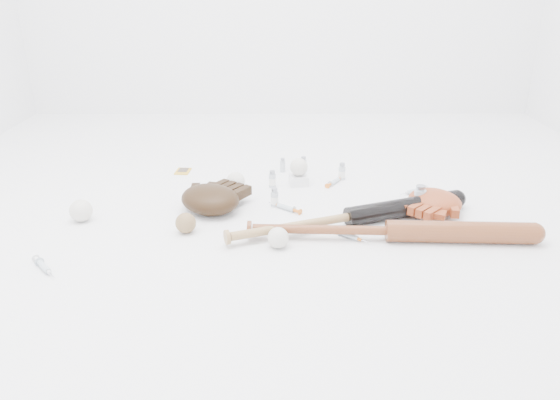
{
  "coord_description": "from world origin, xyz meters",
  "views": [
    {
      "loc": [
        -0.01,
        -1.79,
        0.81
      ],
      "look_at": [
        -0.01,
        -0.01,
        0.06
      ],
      "focal_mm": 35.0,
      "sensor_mm": 36.0,
      "label": 1
    }
  ],
  "objects_px": {
    "bat_wood": "(389,231)",
    "glove_dark": "(210,199)",
    "pedestal": "(299,180)",
    "bat_dark": "(350,217)"
  },
  "relations": [
    {
      "from": "bat_dark",
      "to": "pedestal",
      "type": "height_order",
      "value": "bat_dark"
    },
    {
      "from": "bat_wood",
      "to": "glove_dark",
      "type": "xyz_separation_m",
      "value": [
        -0.6,
        0.24,
        0.01
      ]
    },
    {
      "from": "bat_wood",
      "to": "pedestal",
      "type": "distance_m",
      "value": 0.58
    },
    {
      "from": "glove_dark",
      "to": "pedestal",
      "type": "bearing_deg",
      "value": 74.34
    },
    {
      "from": "bat_wood",
      "to": "glove_dark",
      "type": "distance_m",
      "value": 0.65
    },
    {
      "from": "glove_dark",
      "to": "bat_wood",
      "type": "bearing_deg",
      "value": 13.76
    },
    {
      "from": "bat_dark",
      "to": "pedestal",
      "type": "relative_size",
      "value": 12.94
    },
    {
      "from": "bat_wood",
      "to": "glove_dark",
      "type": "relative_size",
      "value": 3.62
    },
    {
      "from": "bat_dark",
      "to": "pedestal",
      "type": "distance_m",
      "value": 0.43
    },
    {
      "from": "bat_dark",
      "to": "bat_wood",
      "type": "relative_size",
      "value": 0.96
    }
  ]
}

